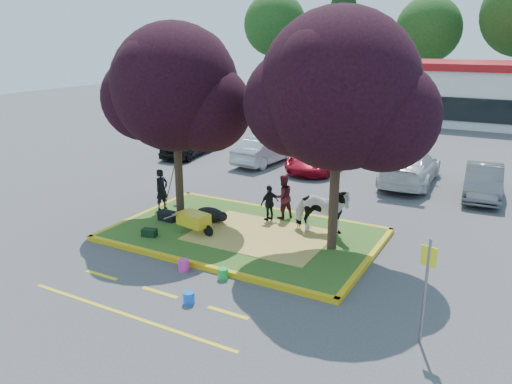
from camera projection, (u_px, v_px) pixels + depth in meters
The scene contains 32 objects.
ground at pixel (244, 236), 16.01m from camera, with size 90.00×90.00×0.00m, color #424244.
median_island at pixel (244, 234), 15.99m from camera, with size 8.00×5.00×0.15m, color #2C541A.
curb_near at pixel (197, 265), 13.83m from camera, with size 8.30×0.16×0.15m, color gold.
curb_far at pixel (279, 211), 18.15m from camera, with size 8.30×0.16×0.15m, color gold.
curb_left at pixel (145, 214), 17.86m from camera, with size 0.16×5.30×0.15m, color gold.
curb_right at pixel (368, 260), 14.12m from camera, with size 0.16×5.30×0.15m, color gold.
straw_bedding at pixel (260, 235), 15.69m from camera, with size 4.20×3.00×0.01m, color #C8B652.
tree_purple_left at pixel (175, 94), 16.31m from camera, with size 5.06×4.20×6.51m.
tree_purple_right at pixel (339, 98), 13.47m from camera, with size 5.30×4.40×6.82m.
fire_lane_stripe_a at pixel (101, 275), 13.41m from camera, with size 1.10×0.12×0.01m, color yellow.
fire_lane_stripe_b at pixel (160, 292), 12.49m from camera, with size 1.10×0.12×0.01m, color yellow.
fire_lane_stripe_c at pixel (228, 313), 11.57m from camera, with size 1.10×0.12×0.01m, color yellow.
fire_lane_long at pixel (127, 315), 11.49m from camera, with size 6.00×0.10×0.01m, color yellow.
retail_building at pixel (451, 91), 37.87m from camera, with size 20.40×8.40×4.40m.
treeline at pixel (465, 19), 44.65m from camera, with size 46.58×7.80×14.63m.
cow at pixel (322, 211), 15.64m from camera, with size 0.83×1.81×1.53m, color white.
calf at pixel (210, 214), 16.87m from camera, with size 1.09×0.62×0.47m, color black.
handler at pixel (162, 190), 17.88m from camera, with size 0.54×0.36×1.49m, color black.
visitor_a at pixel (283, 197), 17.04m from camera, with size 0.74×0.58×1.52m, color #47141D.
visitor_b at pixel (270, 203), 16.82m from camera, with size 0.73×0.30×1.24m, color black.
wheelbarrow at pixel (194, 220), 15.74m from camera, with size 1.79×0.77×0.68m.
gear_bag_dark at pixel (168, 216), 16.94m from camera, with size 0.63×0.34×0.32m, color black.
gear_bag_green at pixel (149, 233), 15.61m from camera, with size 0.45×0.28×0.24m, color black.
sign_post at pixel (426, 281), 10.04m from camera, with size 0.32×0.11×2.34m.
bucket_green at pixel (223, 274), 13.17m from camera, with size 0.28×0.28×0.30m, color green.
bucket_pink at pixel (184, 265), 13.62m from camera, with size 0.30×0.30×0.32m, color #F436AA.
bucket_blue at pixel (189, 298), 11.94m from camera, with size 0.28×0.28×0.30m, color blue.
car_black at pixel (188, 143), 26.78m from camera, with size 1.65×4.11×1.40m, color black.
car_silver at pixel (265, 150), 25.12m from camera, with size 1.47×4.23×1.39m, color #A6A9AE.
car_red at pixel (319, 157), 23.88m from camera, with size 2.05×4.44×1.24m, color #AA0E22.
car_white at pixel (410, 166), 21.68m from camera, with size 2.09×5.14×1.49m, color silver.
car_grey at pixel (483, 181), 19.77m from camera, with size 1.38×3.95×1.30m, color #4F5256.
Camera 1 is at (7.48, -12.85, 6.12)m, focal length 35.00 mm.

